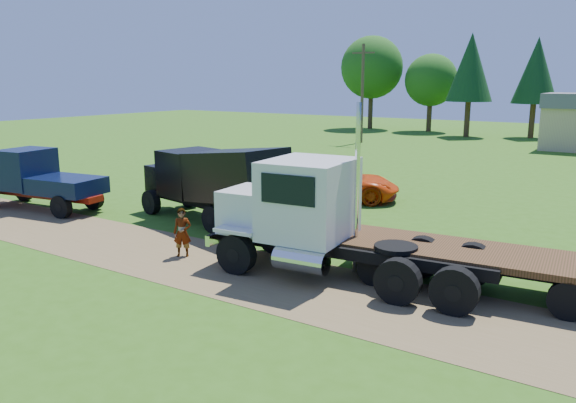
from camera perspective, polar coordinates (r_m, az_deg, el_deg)
The scene contains 9 objects.
ground at distance 16.86m, azimuth -2.36°, elevation -7.75°, with size 140.00×140.00×0.00m, color #2F5B13.
dirt_track at distance 16.86m, azimuth -2.36°, elevation -7.73°, with size 120.00×4.20×0.01m, color brown.
white_semi_tractor at distance 16.85m, azimuth 2.36°, elevation -1.53°, with size 8.65×3.54×5.14m.
black_dump_truck at distance 23.01m, azimuth -7.54°, elevation 2.27°, with size 7.82×3.69×3.31m.
navy_truck at distance 27.92m, azimuth -24.20°, elevation 2.13°, with size 6.38×3.00×2.71m.
orange_pickup at distance 27.54m, azimuth 5.01°, elevation 1.87°, with size 2.76×5.98×1.66m, color #DF430A.
flatbed_trailer at distance 16.56m, azimuth 18.25°, elevation -5.56°, with size 8.14×3.07×2.04m.
spectator_a at distance 18.91m, azimuth -10.68°, elevation -3.13°, with size 0.60×0.39×1.64m, color #999999.
spectator_b at distance 22.43m, azimuth 1.20°, elevation -0.10°, with size 0.94×0.74×1.94m, color #999999.
Camera 1 is at (9.28, -12.84, 5.76)m, focal length 35.00 mm.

